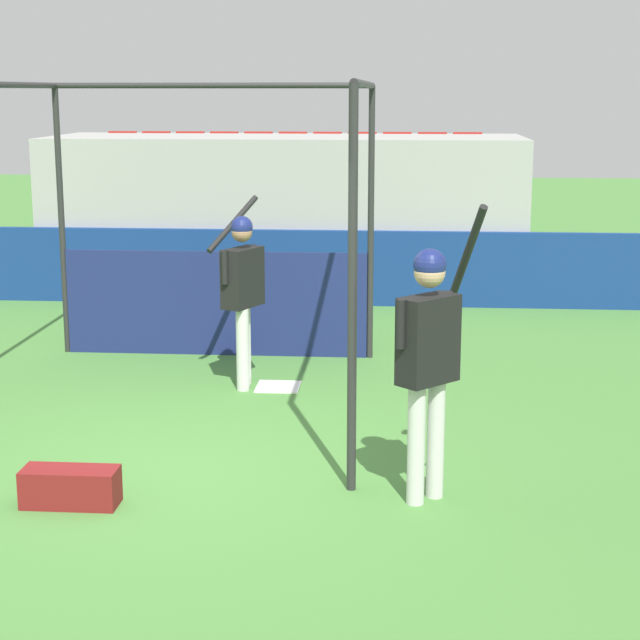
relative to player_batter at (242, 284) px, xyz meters
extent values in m
plane|color=#477F38|center=(-0.17, -2.54, -1.07)|extent=(60.00, 60.00, 0.00)
cube|color=navy|center=(-0.17, 4.35, -0.54)|extent=(24.00, 0.12, 1.06)
cube|color=#9E9E99|center=(-0.17, 5.61, 0.09)|extent=(7.05, 2.40, 2.31)
cube|color=maroon|center=(-2.92, 4.81, 0.04)|extent=(0.45, 0.40, 0.10)
cube|color=maroon|center=(-2.92, 4.99, 0.27)|extent=(0.45, 0.06, 0.40)
cube|color=maroon|center=(-2.37, 4.81, 0.04)|extent=(0.45, 0.40, 0.10)
cube|color=maroon|center=(-2.37, 4.99, 0.27)|extent=(0.45, 0.06, 0.40)
cube|color=maroon|center=(-1.82, 4.81, 0.04)|extent=(0.45, 0.40, 0.10)
cube|color=maroon|center=(-1.82, 4.99, 0.27)|extent=(0.45, 0.06, 0.40)
cube|color=maroon|center=(-1.27, 4.81, 0.04)|extent=(0.45, 0.40, 0.10)
cube|color=maroon|center=(-1.27, 4.99, 0.27)|extent=(0.45, 0.06, 0.40)
cube|color=maroon|center=(-0.72, 4.81, 0.04)|extent=(0.45, 0.40, 0.10)
cube|color=maroon|center=(-0.72, 4.99, 0.27)|extent=(0.45, 0.06, 0.40)
cube|color=maroon|center=(-0.17, 4.81, 0.04)|extent=(0.45, 0.40, 0.10)
cube|color=maroon|center=(-0.17, 4.99, 0.27)|extent=(0.45, 0.06, 0.40)
cube|color=maroon|center=(0.38, 4.81, 0.04)|extent=(0.45, 0.40, 0.10)
cube|color=maroon|center=(0.38, 4.99, 0.27)|extent=(0.45, 0.06, 0.40)
cube|color=maroon|center=(0.93, 4.81, 0.04)|extent=(0.45, 0.40, 0.10)
cube|color=maroon|center=(0.93, 4.99, 0.27)|extent=(0.45, 0.06, 0.40)
cube|color=maroon|center=(1.48, 4.81, 0.04)|extent=(0.45, 0.40, 0.10)
cube|color=maroon|center=(1.48, 4.99, 0.27)|extent=(0.45, 0.06, 0.40)
cube|color=maroon|center=(2.03, 4.81, 0.04)|extent=(0.45, 0.40, 0.10)
cube|color=maroon|center=(2.03, 4.99, 0.27)|extent=(0.45, 0.06, 0.40)
cube|color=maroon|center=(2.58, 4.81, 0.04)|extent=(0.45, 0.40, 0.10)
cube|color=maroon|center=(2.58, 4.99, 0.27)|extent=(0.45, 0.06, 0.40)
cube|color=maroon|center=(-2.92, 5.61, 0.44)|extent=(0.45, 0.40, 0.10)
cube|color=maroon|center=(-2.92, 5.79, 0.67)|extent=(0.45, 0.06, 0.40)
cube|color=maroon|center=(-2.37, 5.61, 0.44)|extent=(0.45, 0.40, 0.10)
cube|color=maroon|center=(-2.37, 5.79, 0.67)|extent=(0.45, 0.06, 0.40)
cube|color=maroon|center=(-1.82, 5.61, 0.44)|extent=(0.45, 0.40, 0.10)
cube|color=maroon|center=(-1.82, 5.79, 0.67)|extent=(0.45, 0.06, 0.40)
cube|color=maroon|center=(-1.27, 5.61, 0.44)|extent=(0.45, 0.40, 0.10)
cube|color=maroon|center=(-1.27, 5.79, 0.67)|extent=(0.45, 0.06, 0.40)
cube|color=maroon|center=(-0.72, 5.61, 0.44)|extent=(0.45, 0.40, 0.10)
cube|color=maroon|center=(-0.72, 5.79, 0.67)|extent=(0.45, 0.06, 0.40)
cube|color=maroon|center=(-0.17, 5.61, 0.44)|extent=(0.45, 0.40, 0.10)
cube|color=maroon|center=(-0.17, 5.79, 0.67)|extent=(0.45, 0.06, 0.40)
cube|color=maroon|center=(0.38, 5.61, 0.44)|extent=(0.45, 0.40, 0.10)
cube|color=maroon|center=(0.38, 5.79, 0.67)|extent=(0.45, 0.06, 0.40)
cube|color=maroon|center=(0.93, 5.61, 0.44)|extent=(0.45, 0.40, 0.10)
cube|color=maroon|center=(0.93, 5.79, 0.67)|extent=(0.45, 0.06, 0.40)
cube|color=maroon|center=(1.48, 5.61, 0.44)|extent=(0.45, 0.40, 0.10)
cube|color=maroon|center=(1.48, 5.79, 0.67)|extent=(0.45, 0.06, 0.40)
cube|color=maroon|center=(2.03, 5.61, 0.44)|extent=(0.45, 0.40, 0.10)
cube|color=maroon|center=(2.03, 5.79, 0.67)|extent=(0.45, 0.06, 0.40)
cube|color=maroon|center=(2.58, 5.61, 0.44)|extent=(0.45, 0.40, 0.10)
cube|color=maroon|center=(2.58, 5.79, 0.67)|extent=(0.45, 0.06, 0.40)
cube|color=maroon|center=(-2.92, 6.41, 0.84)|extent=(0.45, 0.40, 0.10)
cube|color=maroon|center=(-2.92, 6.59, 1.07)|extent=(0.45, 0.06, 0.40)
cube|color=maroon|center=(-2.37, 6.41, 0.84)|extent=(0.45, 0.40, 0.10)
cube|color=maroon|center=(-2.37, 6.59, 1.07)|extent=(0.45, 0.06, 0.40)
cube|color=maroon|center=(-1.82, 6.41, 0.84)|extent=(0.45, 0.40, 0.10)
cube|color=maroon|center=(-1.82, 6.59, 1.07)|extent=(0.45, 0.06, 0.40)
cube|color=maroon|center=(-1.27, 6.41, 0.84)|extent=(0.45, 0.40, 0.10)
cube|color=maroon|center=(-1.27, 6.59, 1.07)|extent=(0.45, 0.06, 0.40)
cube|color=maroon|center=(-0.72, 6.41, 0.84)|extent=(0.45, 0.40, 0.10)
cube|color=maroon|center=(-0.72, 6.59, 1.07)|extent=(0.45, 0.06, 0.40)
cube|color=maroon|center=(-0.17, 6.41, 0.84)|extent=(0.45, 0.40, 0.10)
cube|color=maroon|center=(-0.17, 6.59, 1.07)|extent=(0.45, 0.06, 0.40)
cube|color=maroon|center=(0.38, 6.41, 0.84)|extent=(0.45, 0.40, 0.10)
cube|color=maroon|center=(0.38, 6.59, 1.07)|extent=(0.45, 0.06, 0.40)
cube|color=maroon|center=(0.93, 6.41, 0.84)|extent=(0.45, 0.40, 0.10)
cube|color=maroon|center=(0.93, 6.59, 1.07)|extent=(0.45, 0.06, 0.40)
cube|color=maroon|center=(1.48, 6.41, 0.84)|extent=(0.45, 0.40, 0.10)
cube|color=maroon|center=(1.48, 6.59, 1.07)|extent=(0.45, 0.06, 0.40)
cube|color=maroon|center=(2.03, 6.41, 0.84)|extent=(0.45, 0.40, 0.10)
cube|color=maroon|center=(2.03, 6.59, 1.07)|extent=(0.45, 0.06, 0.40)
cube|color=maroon|center=(2.58, 6.41, 0.84)|extent=(0.45, 0.40, 0.10)
cube|color=maroon|center=(2.58, 6.59, 1.07)|extent=(0.45, 0.06, 0.40)
cylinder|color=#282828|center=(1.24, -2.81, 0.45)|extent=(0.07, 0.07, 3.03)
cylinder|color=#282828|center=(-2.27, 1.33, 0.45)|extent=(0.07, 0.07, 3.03)
cylinder|color=#282828|center=(1.24, 1.33, 0.45)|extent=(0.07, 0.07, 3.03)
cylinder|color=#282828|center=(1.24, -0.74, 1.96)|extent=(0.06, 4.14, 0.06)
cylinder|color=#282828|center=(-0.51, 1.33, 1.96)|extent=(3.51, 0.06, 0.06)
cube|color=navy|center=(-0.51, 1.31, -0.47)|extent=(3.44, 0.03, 1.20)
cube|color=white|center=(0.35, -0.01, -1.06)|extent=(0.44, 0.44, 0.02)
cylinder|color=silver|center=(0.01, -0.14, -0.65)|extent=(0.17, 0.17, 0.84)
cylinder|color=silver|center=(0.00, 0.11, -0.65)|extent=(0.17, 0.17, 0.84)
cube|color=black|center=(0.00, -0.01, 0.07)|extent=(0.40, 0.53, 0.59)
sphere|color=#A37556|center=(0.00, -0.01, 0.53)|extent=(0.21, 0.21, 0.21)
sphere|color=navy|center=(0.00, -0.01, 0.58)|extent=(0.22, 0.22, 0.22)
cylinder|color=black|center=(-0.14, -0.23, 0.21)|extent=(0.09, 0.09, 0.33)
cylinder|color=black|center=(0.07, 0.24, 0.21)|extent=(0.09, 0.09, 0.33)
cylinder|color=black|center=(-0.15, 0.37, 0.57)|extent=(0.47, 0.64, 0.54)
sphere|color=black|center=(0.14, 0.17, 0.32)|extent=(0.08, 0.08, 0.08)
cylinder|color=silver|center=(1.73, -3.05, -0.61)|extent=(0.18, 0.18, 0.90)
cylinder|color=silver|center=(1.87, -2.90, -0.61)|extent=(0.18, 0.18, 0.90)
cube|color=black|center=(1.80, -2.98, 0.16)|extent=(0.48, 0.48, 0.64)
sphere|color=tan|center=(1.80, -2.98, 0.65)|extent=(0.23, 0.23, 0.23)
sphere|color=navy|center=(1.80, -2.98, 0.70)|extent=(0.24, 0.24, 0.24)
cylinder|color=black|center=(1.60, -3.12, 0.30)|extent=(0.10, 0.10, 0.35)
cylinder|color=black|center=(1.94, -2.78, 0.30)|extent=(0.10, 0.10, 0.35)
cylinder|color=black|center=(2.07, -2.72, 0.73)|extent=(0.26, 0.56, 0.79)
sphere|color=black|center=(1.83, -2.81, 0.36)|extent=(0.08, 0.08, 0.08)
cube|color=maroon|center=(-0.79, -3.29, -0.93)|extent=(0.70, 0.28, 0.28)
camera|label=1|loc=(1.61, -10.49, 1.91)|focal=60.00mm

